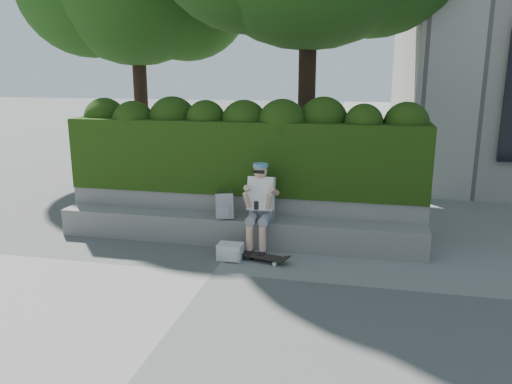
% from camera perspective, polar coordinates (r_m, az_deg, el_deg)
% --- Properties ---
extents(ground, '(80.00, 80.00, 0.00)m').
position_cam_1_polar(ground, '(7.08, -4.98, -9.22)').
color(ground, slate).
rests_on(ground, ground).
extents(bench_ledge, '(6.00, 0.45, 0.45)m').
position_cam_1_polar(bench_ledge, '(8.12, -2.38, -4.42)').
color(bench_ledge, gray).
rests_on(bench_ledge, ground).
extents(planter_wall, '(6.00, 0.50, 0.75)m').
position_cam_1_polar(planter_wall, '(8.52, -1.58, -2.49)').
color(planter_wall, gray).
rests_on(planter_wall, ground).
extents(hedge, '(6.00, 1.00, 1.20)m').
position_cam_1_polar(hedge, '(8.51, -1.25, 4.24)').
color(hedge, black).
rests_on(hedge, planter_wall).
extents(person, '(0.40, 0.76, 1.38)m').
position_cam_1_polar(person, '(7.70, 0.50, -1.33)').
color(person, gray).
rests_on(person, ground).
extents(skateboard, '(0.85, 0.40, 0.09)m').
position_cam_1_polar(skateboard, '(7.46, 0.37, -7.33)').
color(skateboard, black).
rests_on(skateboard, ground).
extents(backpack_plaid, '(0.31, 0.24, 0.40)m').
position_cam_1_polar(backpack_plaid, '(7.95, -3.63, -1.64)').
color(backpack_plaid, silver).
rests_on(backpack_plaid, bench_ledge).
extents(backpack_ground, '(0.37, 0.26, 0.24)m').
position_cam_1_polar(backpack_ground, '(7.52, -2.96, -6.80)').
color(backpack_ground, silver).
rests_on(backpack_ground, ground).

